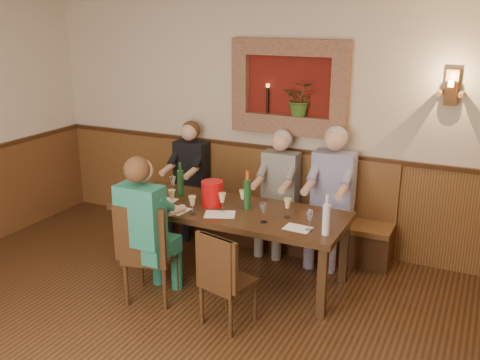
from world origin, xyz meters
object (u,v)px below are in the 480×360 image
object	(u,v)px
chair_near_right	(227,297)
wine_bottle_green_a	(247,193)
chair_near_left	(151,271)
water_bottle	(326,219)
person_bench_mid	(277,202)
person_bench_right	(330,206)
bench	(265,216)
dining_table	(229,215)
person_chair_front	(148,242)
person_bench_left	(188,188)
wine_bottle_green_b	(181,183)
spittoon_bucket	(212,193)

from	to	relation	value
chair_near_right	wine_bottle_green_a	world-z (taller)	wine_bottle_green_a
chair_near_left	water_bottle	world-z (taller)	water_bottle
person_bench_mid	person_bench_right	distance (m)	0.62
bench	water_bottle	world-z (taller)	water_bottle
dining_table	person_chair_front	world-z (taller)	person_chair_front
chair_near_left	person_bench_left	distance (m)	1.71
person_bench_right	wine_bottle_green_b	xyz separation A→B (m)	(-1.46, -0.73, 0.28)
spittoon_bucket	wine_bottle_green_b	world-z (taller)	wine_bottle_green_b
bench	person_bench_right	bearing A→B (deg)	-7.53
chair_near_right	wine_bottle_green_b	size ratio (longest dim) A/B	2.35
chair_near_left	person_bench_mid	bearing A→B (deg)	53.60
bench	person_bench_mid	world-z (taller)	person_bench_mid
chair_near_left	wine_bottle_green_b	bearing A→B (deg)	87.85
person_bench_left	spittoon_bucket	bearing A→B (deg)	-46.26
person_chair_front	person_bench_right	bearing A→B (deg)	51.64
chair_near_left	chair_near_right	xyz separation A→B (m)	(0.85, -0.07, -0.03)
person_bench_mid	water_bottle	size ratio (longest dim) A/B	3.75
person_bench_left	wine_bottle_green_b	world-z (taller)	person_bench_left
person_bench_right	chair_near_right	bearing A→B (deg)	-104.11
dining_table	wine_bottle_green_a	distance (m)	0.30
person_bench_left	water_bottle	bearing A→B (deg)	-27.17
person_bench_mid	person_chair_front	bearing A→B (deg)	-112.11
dining_table	chair_near_right	bearing A→B (deg)	-64.47
water_bottle	person_chair_front	bearing A→B (deg)	-160.38
person_bench_left	person_bench_mid	world-z (taller)	person_bench_mid
chair_near_right	person_bench_right	world-z (taller)	person_bench_right
chair_near_left	person_bench_right	bearing A→B (deg)	37.24
spittoon_bucket	wine_bottle_green_b	size ratio (longest dim) A/B	0.68
dining_table	person_bench_right	distance (m)	1.17
spittoon_bucket	chair_near_right	bearing A→B (deg)	-54.81
bench	wine_bottle_green_b	xyz separation A→B (m)	(-0.64, -0.84, 0.58)
person_bench_mid	wine_bottle_green_b	size ratio (longest dim) A/B	3.71
dining_table	person_bench_mid	distance (m)	0.87
dining_table	wine_bottle_green_a	size ratio (longest dim) A/B	6.03
chair_near_right	person_bench_left	size ratio (longest dim) A/B	0.64
chair_near_right	person_chair_front	world-z (taller)	person_chair_front
dining_table	bench	xyz separation A→B (m)	(0.00, 0.94, -0.35)
person_bench_mid	wine_bottle_green_a	xyz separation A→B (m)	(-0.02, -0.77, 0.33)
person_bench_right	person_bench_left	bearing A→B (deg)	179.90
wine_bottle_green_b	person_bench_left	bearing A→B (deg)	115.62
chair_near_left	person_bench_left	xyz separation A→B (m)	(-0.54, 1.60, 0.29)
person_bench_left	person_bench_mid	size ratio (longest dim) A/B	1.00
bench	person_bench_left	bearing A→B (deg)	-173.94
spittoon_bucket	bench	bearing A→B (deg)	78.11
person_bench_mid	person_bench_left	bearing A→B (deg)	180.00
chair_near_right	chair_near_left	bearing A→B (deg)	-171.15
wine_bottle_green_b	dining_table	bearing A→B (deg)	-9.53
dining_table	wine_bottle_green_a	bearing A→B (deg)	20.65
dining_table	person_bench_mid	xyz separation A→B (m)	(0.20, 0.84, -0.10)
person_chair_front	person_bench_left	bearing A→B (deg)	108.22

